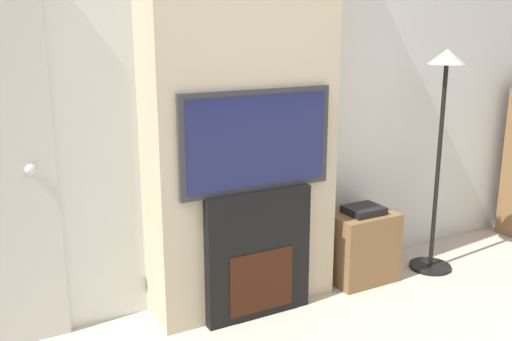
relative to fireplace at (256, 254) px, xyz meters
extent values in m
cube|color=silver|center=(0.00, 0.38, 0.96)|extent=(6.00, 0.06, 2.70)
cube|color=#BCAD8E|center=(0.00, 0.18, 0.96)|extent=(1.14, 0.35, 2.70)
cube|color=black|center=(0.00, 0.00, 0.00)|extent=(0.67, 0.14, 0.78)
cube|color=#33160A|center=(0.00, -0.07, -0.15)|extent=(0.42, 0.01, 0.37)
cube|color=#2D2D33|center=(0.00, 0.00, 0.68)|extent=(0.95, 0.06, 0.58)
cube|color=#191E4C|center=(0.00, -0.03, 0.68)|extent=(0.87, 0.01, 0.51)
cylinder|color=black|center=(1.42, -0.03, -0.37)|extent=(0.29, 0.29, 0.03)
cylinder|color=black|center=(1.42, -0.03, 0.35)|extent=(0.03, 0.03, 1.43)
cone|color=#B7B2A3|center=(1.42, -0.03, 1.11)|extent=(0.25, 0.25, 0.10)
cube|color=brown|center=(0.85, 0.10, -0.15)|extent=(0.44, 0.37, 0.48)
cube|color=black|center=(0.85, 0.06, 0.12)|extent=(0.24, 0.21, 0.05)
sphere|color=silver|center=(-1.17, 0.28, 0.59)|extent=(0.06, 0.06, 0.06)
camera|label=1|loc=(-1.52, -2.76, 1.31)|focal=40.00mm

